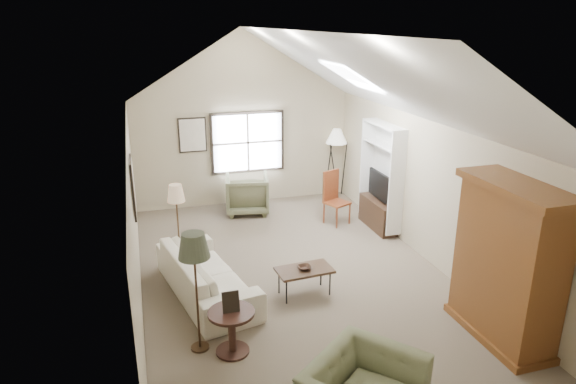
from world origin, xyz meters
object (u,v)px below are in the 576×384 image
object	(u,v)px
armoire	(508,263)
armchair_far	(247,194)
side_table	(232,332)
side_chair	(337,198)
coffee_table	(304,282)
sofa	(206,274)

from	to	relation	value
armoire	armchair_far	world-z (taller)	armoire
side_table	side_chair	size ratio (longest dim) A/B	0.53
armchair_far	coffee_table	distance (m)	3.87
armoire	side_chair	size ratio (longest dim) A/B	1.93
armoire	side_chair	xyz separation A→B (m)	(-0.59, 4.46, -0.53)
coffee_table	sofa	bearing A→B (deg)	162.92
armchair_far	armoire	bearing A→B (deg)	122.83
armoire	armchair_far	distance (m)	6.16
armchair_far	coffee_table	size ratio (longest dim) A/B	1.10
armoire	coffee_table	distance (m)	3.00
armoire	side_chair	distance (m)	4.53
armchair_far	side_chair	size ratio (longest dim) A/B	0.84
sofa	coffee_table	world-z (taller)	sofa
armoire	sofa	distance (m)	4.39
sofa	coffee_table	distance (m)	1.55
sofa	armchair_far	size ratio (longest dim) A/B	2.54
sofa	side_table	bearing A→B (deg)	171.90
side_table	side_chair	xyz separation A→B (m)	(2.98, 3.78, 0.27)
side_chair	armchair_far	bearing A→B (deg)	119.92
side_table	side_chair	world-z (taller)	side_chair
coffee_table	side_chair	xyz separation A→B (m)	(1.61, 2.63, 0.35)
armoire	side_table	bearing A→B (deg)	169.15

